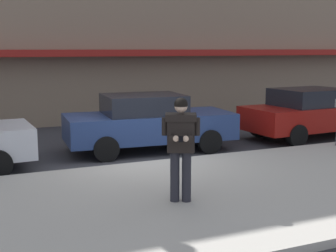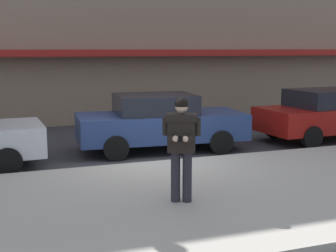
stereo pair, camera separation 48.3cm
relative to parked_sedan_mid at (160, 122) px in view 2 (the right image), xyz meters
name	(u,v)px [view 2 (the right image)]	position (x,y,z in m)	size (l,w,h in m)	color
ground_plane	(152,165)	(-0.70, -1.45, -0.79)	(80.00, 80.00, 0.00)	#333338
sidewalk	(248,191)	(0.30, -4.30, -0.72)	(32.00, 5.30, 0.14)	#A8A399
curb_paint_line	(190,161)	(0.30, -1.40, -0.79)	(28.00, 0.12, 0.01)	silver
parked_sedan_mid	(160,122)	(0.00, 0.00, 0.00)	(4.62, 2.17, 1.54)	navy
parked_sedan_far	(329,114)	(5.35, -0.25, 0.00)	(4.60, 2.13, 1.54)	maroon
man_texting_on_phone	(181,138)	(-1.20, -4.63, 0.46)	(0.62, 0.65, 1.81)	#23232B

